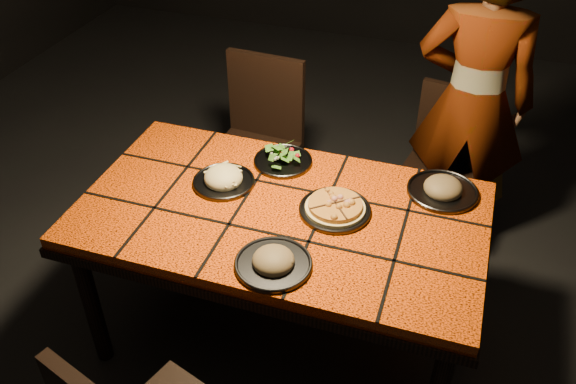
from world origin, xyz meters
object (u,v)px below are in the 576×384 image
(diner, at_px, (473,102))
(plate_pizza, at_px, (335,208))
(chair_far_left, at_px, (259,133))
(dining_table, at_px, (281,224))
(chair_far_right, at_px, (445,158))
(plate_pasta, at_px, (224,179))

(diner, bearing_deg, plate_pizza, 64.91)
(chair_far_left, relative_size, plate_pizza, 2.82)
(dining_table, distance_m, chair_far_right, 1.14)
(dining_table, distance_m, diner, 1.22)
(chair_far_left, relative_size, plate_pasta, 3.64)
(chair_far_right, bearing_deg, plate_pasta, -123.44)
(dining_table, bearing_deg, plate_pizza, 14.38)
(dining_table, height_order, diner, diner)
(dining_table, xyz_separation_m, chair_far_right, (0.56, 0.97, -0.18))
(chair_far_right, bearing_deg, chair_far_left, -160.85)
(chair_far_left, height_order, plate_pizza, chair_far_left)
(dining_table, bearing_deg, plate_pasta, 162.71)
(dining_table, height_order, chair_far_right, chair_far_right)
(dining_table, xyz_separation_m, diner, (0.65, 1.02, 0.14))
(chair_far_left, bearing_deg, dining_table, -60.07)
(chair_far_right, bearing_deg, dining_table, -109.80)
(chair_far_left, distance_m, diner, 1.10)
(chair_far_left, bearing_deg, diner, 14.26)
(dining_table, relative_size, chair_far_left, 1.71)
(chair_far_left, bearing_deg, chair_far_right, 12.33)
(plate_pasta, bearing_deg, chair_far_left, 99.60)
(diner, bearing_deg, chair_far_left, 10.02)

